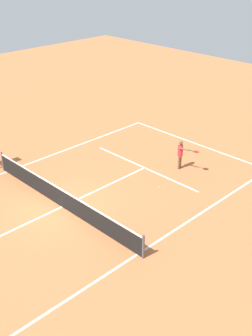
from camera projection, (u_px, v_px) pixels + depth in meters
ground_plane at (62, 207)px, 19.84m from camera, size 60.00×60.00×0.00m
court_lines at (62, 207)px, 19.84m from camera, size 9.77×20.33×0.01m
tennis_net at (61, 198)px, 19.62m from camera, size 10.37×0.10×1.07m
player_serving at (181, 152)px, 22.80m from camera, size 1.29×0.47×1.62m
tennis_ball at (160, 187)px, 21.39m from camera, size 0.07×0.07×0.07m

